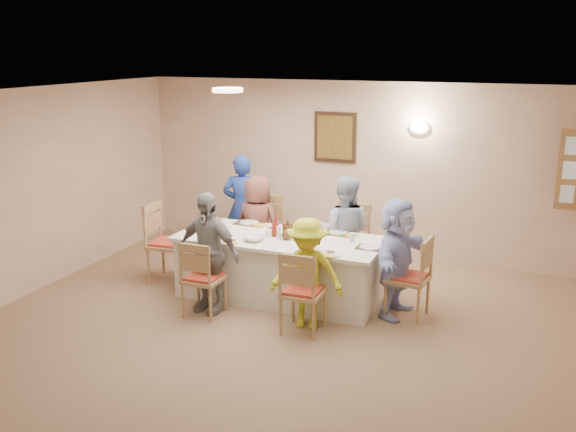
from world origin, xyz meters
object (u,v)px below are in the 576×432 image
at_px(chair_left_end, 169,242).
at_px(diner_back_right, 345,232).
at_px(chair_back_left, 261,234).
at_px(dining_table, 280,267).
at_px(diner_front_right, 307,273).
at_px(condiment_ketchup, 275,227).
at_px(chair_front_right, 303,290).
at_px(diner_right_end, 397,257).
at_px(chair_front_left, 204,277).
at_px(diner_front_left, 208,253).
at_px(diner_back_left, 258,225).
at_px(caregiver, 242,208).
at_px(chair_right_end, 408,276).
at_px(chair_back_right, 347,244).

distance_m(chair_left_end, diner_back_right, 2.26).
bearing_deg(chair_back_left, chair_left_end, -131.87).
relative_size(dining_table, chair_back_left, 2.41).
xyz_separation_m(diner_front_right, condiment_ketchup, (-0.67, 0.70, 0.26)).
bearing_deg(chair_front_right, diner_right_end, -136.01).
relative_size(diner_front_right, diner_right_end, 0.90).
bearing_deg(chair_front_left, diner_front_left, -90.03).
xyz_separation_m(chair_back_left, diner_back_left, (0.00, -0.12, 0.15)).
bearing_deg(condiment_ketchup, diner_back_left, 128.85).
distance_m(chair_back_left, chair_front_right, 2.00).
height_order(chair_front_right, diner_front_right, diner_front_right).
relative_size(diner_back_right, diner_front_left, 1.01).
bearing_deg(condiment_ketchup, chair_left_end, -179.37).
height_order(chair_left_end, diner_front_left, diner_front_left).
height_order(dining_table, diner_front_right, diner_front_right).
distance_m(diner_back_left, diner_back_right, 1.20).
xyz_separation_m(dining_table, caregiver, (-1.05, 1.15, 0.38)).
bearing_deg(chair_left_end, dining_table, -95.14).
bearing_deg(chair_right_end, caregiver, -107.79).
relative_size(chair_left_end, diner_front_left, 0.73).
distance_m(chair_front_left, diner_right_end, 2.19).
bearing_deg(diner_back_right, chair_left_end, 11.27).
bearing_deg(chair_front_right, diner_back_left, -51.26).
height_order(diner_back_right, caregiver, caregiver).
relative_size(diner_back_right, diner_right_end, 1.04).
relative_size(diner_back_right, condiment_ketchup, 6.21).
xyz_separation_m(chair_back_left, diner_right_end, (2.02, -0.80, 0.17)).
bearing_deg(chair_back_right, chair_back_left, -171.49).
bearing_deg(diner_front_left, diner_right_end, 27.19).
xyz_separation_m(chair_front_left, caregiver, (-0.45, 1.95, 0.31)).
height_order(chair_front_right, diner_back_left, diner_back_left).
bearing_deg(diner_back_left, chair_back_left, -84.33).
relative_size(chair_back_left, chair_front_right, 1.12).
bearing_deg(diner_front_right, chair_right_end, 25.99).
bearing_deg(chair_left_end, chair_back_left, -55.04).
relative_size(chair_right_end, diner_front_right, 0.78).
height_order(chair_front_left, chair_right_end, chair_right_end).
bearing_deg(condiment_ketchup, diner_front_right, -46.30).
relative_size(chair_back_left, diner_front_left, 0.73).
xyz_separation_m(chair_right_end, diner_right_end, (-0.13, 0.00, 0.21)).
distance_m(chair_back_left, chair_back_right, 1.20).
height_order(dining_table, chair_front_left, chair_front_left).
distance_m(chair_back_left, diner_front_left, 1.49).
height_order(chair_back_right, diner_back_right, diner_back_right).
xyz_separation_m(dining_table, chair_back_right, (0.60, 0.80, 0.13)).
bearing_deg(chair_back_left, chair_right_end, -12.39).
relative_size(chair_back_right, chair_right_end, 1.07).
relative_size(diner_front_left, condiment_ketchup, 6.16).
height_order(chair_back_left, diner_front_left, diner_front_left).
distance_m(dining_table, chair_right_end, 1.55).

